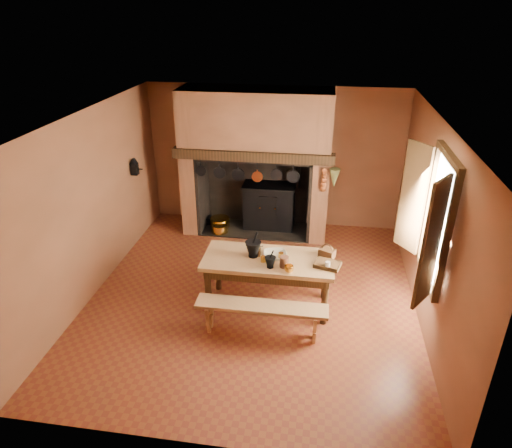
{
  "coord_description": "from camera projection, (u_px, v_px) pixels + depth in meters",
  "views": [
    {
      "loc": [
        0.95,
        -5.91,
        4.21
      ],
      "look_at": [
        0.01,
        0.3,
        1.12
      ],
      "focal_mm": 32.0,
      "sensor_mm": 36.0,
      "label": 1
    }
  ],
  "objects": [
    {
      "name": "onion_string",
      "position": [
        324.0,
        180.0,
        8.1
      ],
      "size": [
        0.12,
        0.1,
        0.46
      ],
      "primitive_type": null,
      "color": "#A4501E",
      "rests_on": "chimney_breast"
    },
    {
      "name": "mortar_large",
      "position": [
        253.0,
        248.0,
        6.64
      ],
      "size": [
        0.24,
        0.24,
        0.4
      ],
      "rotation": [
        0.0,
        0.0,
        0.38
      ],
      "color": "black",
      "rests_on": "work_table"
    },
    {
      "name": "wall_left",
      "position": [
        91.0,
        205.0,
        6.95
      ],
      "size": [
        0.02,
        5.5,
        2.8
      ],
      "primitive_type": "cube",
      "color": "#91583A",
      "rests_on": "floor"
    },
    {
      "name": "chimney_breast",
      "position": [
        256.0,
        143.0,
        8.52
      ],
      "size": [
        2.95,
        0.96,
        2.8
      ],
      "color": "#91583A",
      "rests_on": "floor"
    },
    {
      "name": "wall_coffee_mill",
      "position": [
        134.0,
        165.0,
        8.26
      ],
      "size": [
        0.23,
        0.16,
        0.31
      ],
      "color": "black",
      "rests_on": "wall_left"
    },
    {
      "name": "work_table",
      "position": [
        268.0,
        266.0,
        6.71
      ],
      "size": [
        1.91,
        0.85,
        0.83
      ],
      "color": "tan",
      "rests_on": "floor"
    },
    {
      "name": "window",
      "position": [
        429.0,
        219.0,
        5.81
      ],
      "size": [
        0.39,
        1.75,
        1.76
      ],
      "color": "white",
      "rests_on": "wall_right"
    },
    {
      "name": "brass_cup",
      "position": [
        289.0,
        269.0,
        6.29
      ],
      "size": [
        0.16,
        0.16,
        0.1
      ],
      "primitive_type": "imported",
      "rotation": [
        0.0,
        0.0,
        -0.22
      ],
      "color": "gold",
      "rests_on": "work_table"
    },
    {
      "name": "bench_back",
      "position": [
        274.0,
        262.0,
        7.49
      ],
      "size": [
        1.61,
        0.28,
        0.45
      ],
      "color": "tan",
      "rests_on": "floor"
    },
    {
      "name": "wall_front",
      "position": [
        205.0,
        341.0,
        4.18
      ],
      "size": [
        5.0,
        0.02,
        2.8
      ],
      "primitive_type": "cube",
      "color": "#91583A",
      "rests_on": "floor"
    },
    {
      "name": "ceiling",
      "position": [
        252.0,
        119.0,
        6.0
      ],
      "size": [
        5.5,
        5.5,
        0.0
      ],
      "primitive_type": "plane",
      "rotation": [
        3.14,
        0.0,
        0.0
      ],
      "color": "silver",
      "rests_on": "back_wall"
    },
    {
      "name": "wooden_tray",
      "position": [
        328.0,
        264.0,
        6.43
      ],
      "size": [
        0.41,
        0.34,
        0.06
      ],
      "primitive_type": "cube",
      "rotation": [
        0.0,
        0.0,
        -0.28
      ],
      "color": "#3C2713",
      "rests_on": "work_table"
    },
    {
      "name": "brass_mug_b",
      "position": [
        281.0,
        255.0,
        6.64
      ],
      "size": [
        0.09,
        0.09,
        0.09
      ],
      "primitive_type": "cylinder",
      "rotation": [
        0.0,
        0.0,
        -0.2
      ],
      "color": "gold",
      "rests_on": "work_table"
    },
    {
      "name": "wicker_basket",
      "position": [
        327.0,
        252.0,
        6.66
      ],
      "size": [
        0.26,
        0.23,
        0.21
      ],
      "rotation": [
        0.0,
        0.0,
        -0.42
      ],
      "color": "#472D15",
      "rests_on": "work_table"
    },
    {
      "name": "stoneware_crock",
      "position": [
        284.0,
        262.0,
        6.4
      ],
      "size": [
        0.15,
        0.15,
        0.16
      ],
      "primitive_type": "cylinder",
      "rotation": [
        0.0,
        0.0,
        -0.14
      ],
      "color": "#552F1F",
      "rests_on": "work_table"
    },
    {
      "name": "floor",
      "position": [
        253.0,
        295.0,
        7.23
      ],
      "size": [
        5.5,
        5.5,
        0.0
      ],
      "primitive_type": "plane",
      "color": "brown",
      "rests_on": "ground"
    },
    {
      "name": "iron_range",
      "position": [
        270.0,
        206.0,
        9.2
      ],
      "size": [
        1.12,
        0.55,
        1.6
      ],
      "color": "black",
      "rests_on": "floor"
    },
    {
      "name": "mortar_small",
      "position": [
        270.0,
        262.0,
        6.38
      ],
      "size": [
        0.16,
        0.16,
        0.28
      ],
      "rotation": [
        0.0,
        0.0,
        -0.17
      ],
      "color": "black",
      "rests_on": "work_table"
    },
    {
      "name": "hearth_pans",
      "position": [
        219.0,
        224.0,
        9.3
      ],
      "size": [
        0.51,
        0.62,
        0.2
      ],
      "color": "gold",
      "rests_on": "floor"
    },
    {
      "name": "hanging_pans",
      "position": [
        250.0,
        175.0,
        8.28
      ],
      "size": [
        1.92,
        0.29,
        0.27
      ],
      "color": "black",
      "rests_on": "chimney_breast"
    },
    {
      "name": "brass_mug_a",
      "position": [
        263.0,
        259.0,
        6.54
      ],
      "size": [
        0.1,
        0.1,
        0.09
      ],
      "primitive_type": "cylinder",
      "rotation": [
        0.0,
        0.0,
        -0.29
      ],
      "color": "gold",
      "rests_on": "work_table"
    },
    {
      "name": "wall_right",
      "position": [
        431.0,
        227.0,
        6.28
      ],
      "size": [
        0.02,
        5.5,
        2.8
      ],
      "primitive_type": "cube",
      "color": "#91583A",
      "rests_on": "floor"
    },
    {
      "name": "mixing_bowl",
      "position": [
        275.0,
        255.0,
        6.64
      ],
      "size": [
        0.41,
        0.41,
        0.08
      ],
      "primitive_type": "imported",
      "rotation": [
        0.0,
        0.0,
        0.21
      ],
      "color": "#B5AA8B",
      "rests_on": "work_table"
    },
    {
      "name": "back_wall",
      "position": [
        274.0,
        157.0,
        9.05
      ],
      "size": [
        5.0,
        0.02,
        2.8
      ],
      "primitive_type": "cube",
      "color": "#91583A",
      "rests_on": "floor"
    },
    {
      "name": "herb_bunch",
      "position": [
        334.0,
        178.0,
        8.05
      ],
      "size": [
        0.2,
        0.2,
        0.35
      ],
      "primitive_type": "cone",
      "rotation": [
        3.14,
        0.0,
        0.0
      ],
      "color": "brown",
      "rests_on": "chimney_breast"
    },
    {
      "name": "bench_front",
      "position": [
        262.0,
        313.0,
        6.22
      ],
      "size": [
        1.8,
        0.32,
        0.51
      ],
      "color": "tan",
      "rests_on": "floor"
    },
    {
      "name": "coffee_grinder",
      "position": [
        257.0,
        251.0,
        6.71
      ],
      "size": [
        0.14,
        0.11,
        0.16
      ],
      "rotation": [
        0.0,
        0.0,
        -0.02
      ],
      "color": "#3C2713",
      "rests_on": "work_table"
    },
    {
      "name": "glass_jar",
      "position": [
        328.0,
        266.0,
        6.34
      ],
      "size": [
        0.08,
        0.08,
        0.12
      ],
      "primitive_type": "cylinder",
      "rotation": [
        0.0,
        0.0,
        0.09
      ],
      "color": "beige",
      "rests_on": "work_table"
    }
  ]
}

